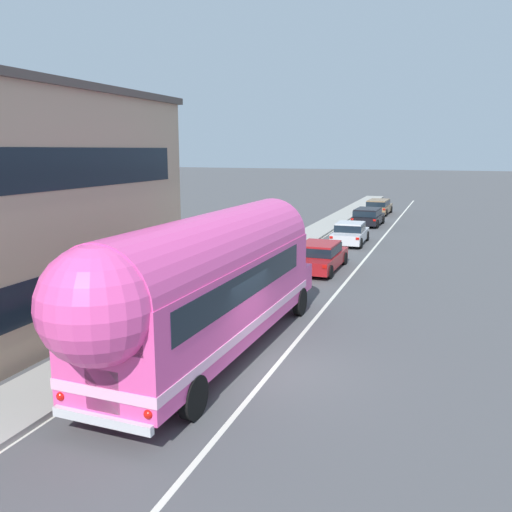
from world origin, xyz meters
name	(u,v)px	position (x,y,z in m)	size (l,w,h in m)	color
ground_plane	(273,370)	(0.00, 0.00, 0.00)	(300.00, 300.00, 0.00)	#4C4C4F
lane_markings	(317,271)	(-1.75, 12.00, 0.00)	(3.91, 80.00, 0.01)	silver
sidewalk_slab	(243,274)	(-4.83, 10.00, 0.07)	(2.08, 90.00, 0.15)	#9E9B93
painted_bus	(207,281)	(-1.91, -0.03, 2.30)	(2.79, 12.64, 4.12)	#EA4C9E
car_lead	(319,255)	(-1.71, 12.36, 0.75)	(2.04, 4.77, 1.37)	#A5191E
car_second	(350,232)	(-1.66, 20.34, 0.73)	(1.98, 4.35, 1.37)	silver
car_third	(368,216)	(-1.85, 29.01, 0.78)	(2.12, 4.33, 1.37)	black
car_fourth	(379,206)	(-2.06, 36.81, 0.79)	(2.06, 4.56, 1.37)	olive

